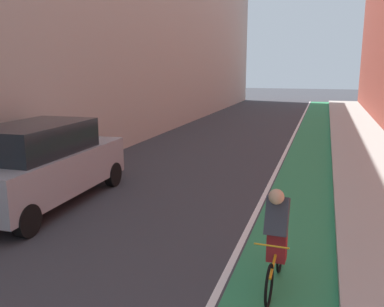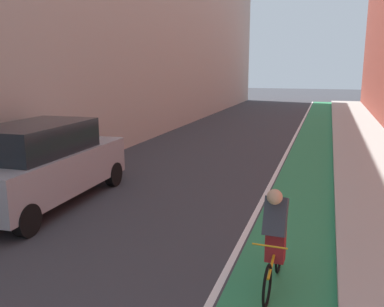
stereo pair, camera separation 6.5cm
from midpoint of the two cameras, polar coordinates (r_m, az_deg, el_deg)
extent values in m
plane|color=#38383D|center=(17.66, 5.97, 1.16)|extent=(98.89, 98.89, 0.00)
cube|color=#2D8451|center=(19.29, 16.08, 1.66)|extent=(1.60, 44.95, 0.00)
cube|color=white|center=(19.33, 13.42, 1.82)|extent=(0.12, 44.95, 0.00)
cube|color=#A8A59E|center=(19.33, 22.22, 1.47)|extent=(2.53, 44.95, 0.14)
cube|color=#B2ADA3|center=(21.24, -8.35, 18.53)|extent=(3.00, 44.95, 11.56)
cube|color=#9EA0A8|center=(10.50, -19.77, -2.32)|extent=(2.02, 4.85, 0.95)
cube|color=black|center=(10.15, -20.86, 1.76)|extent=(1.73, 2.93, 0.75)
cylinder|color=black|center=(12.55, -17.95, -2.20)|extent=(0.24, 0.67, 0.66)
cylinder|color=black|center=(11.70, -10.98, -2.82)|extent=(0.24, 0.67, 0.66)
cylinder|color=black|center=(8.73, -21.98, -8.56)|extent=(0.24, 0.67, 0.66)
torus|color=black|center=(6.05, 10.23, -17.44)|extent=(0.06, 0.61, 0.60)
torus|color=black|center=(6.98, 11.74, -13.36)|extent=(0.06, 0.61, 0.60)
cylinder|color=gold|center=(6.41, 11.12, -13.50)|extent=(0.08, 0.96, 0.33)
cylinder|color=gold|center=(6.54, 11.41, -12.20)|extent=(0.04, 0.12, 0.55)
cylinder|color=gold|center=(5.87, 10.56, -12.38)|extent=(0.48, 0.04, 0.02)
cube|color=maroon|center=(6.44, 11.33, -11.91)|extent=(0.29, 0.25, 0.56)
cube|color=#333842|center=(6.16, 11.32, -8.45)|extent=(0.33, 0.41, 0.60)
sphere|color=tan|center=(5.90, 11.22, -5.85)|extent=(0.22, 0.22, 0.22)
cube|color=beige|center=(6.26, 11.50, -7.90)|extent=(0.27, 0.28, 0.39)
camera|label=1|loc=(0.03, -90.20, -0.04)|focal=38.79mm
camera|label=2|loc=(0.03, 89.80, 0.04)|focal=38.79mm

